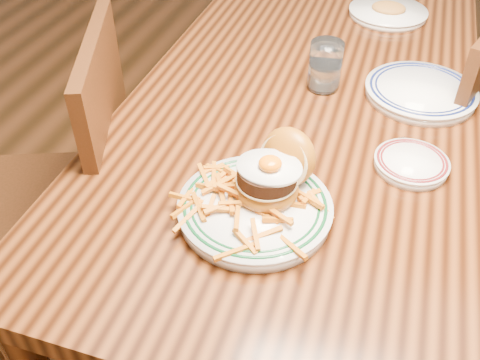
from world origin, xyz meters
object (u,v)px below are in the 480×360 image
(table, at_px, (300,127))
(main_plate, at_px, (261,195))
(chair_left, at_px, (73,192))
(side_plate, at_px, (411,163))

(table, relative_size, main_plate, 5.07)
(chair_left, relative_size, main_plate, 3.00)
(chair_left, height_order, main_plate, chair_left)
(table, distance_m, chair_left, 0.63)
(table, height_order, chair_left, chair_left)
(table, relative_size, side_plate, 9.96)
(main_plate, bearing_deg, chair_left, -174.90)
(side_plate, bearing_deg, table, 154.21)
(main_plate, bearing_deg, side_plate, 59.64)
(main_plate, distance_m, side_plate, 0.35)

